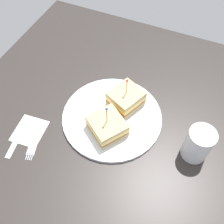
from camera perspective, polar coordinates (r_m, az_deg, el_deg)
The scene contains 8 objects.
ground_plane at distance 77.16cm, azimuth 0.00°, elevation -1.71°, with size 92.20×92.20×2.00cm, color #2D2826.
plate at distance 75.90cm, azimuth 0.00°, elevation -1.08°, with size 29.10×29.10×1.04cm, color white.
sandwich_half_front at distance 76.00cm, azimuth 3.07°, elevation 2.98°, with size 11.38×11.01×10.79cm.
sandwich_half_back at distance 70.80cm, azimuth -1.09°, elevation -3.13°, with size 12.33×12.49×10.82cm.
drink_glass at distance 70.16cm, azimuth 18.33°, elevation -6.92°, with size 6.89×6.89×10.10cm.
napkin at distance 77.56cm, azimuth -17.74°, elevation -3.96°, with size 9.20×8.28×0.15cm, color white.
fork at distance 74.93cm, azimuth -16.99°, elevation -6.78°, with size 12.25×4.83×0.35cm.
knife at distance 77.08cm, azimuth -20.34°, elevation -5.78°, with size 12.91×3.25×0.35cm.
Camera 1 is at (38.55, 16.92, 63.67)cm, focal length 41.42 mm.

